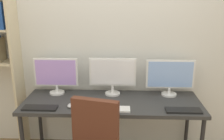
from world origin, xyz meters
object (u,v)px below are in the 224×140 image
monitor_right (170,76)px  keyboard_right (183,110)px  keyboard_center (111,109)px  computer_mouse (70,106)px  monitor_center (113,74)px  desk (112,105)px  monitor_left (56,74)px  keyboard_left (40,108)px

monitor_right → keyboard_right: (0.07, -0.44, -0.23)m
keyboard_right → keyboard_center: bearing=180.0°
computer_mouse → monitor_right: bearing=19.2°
monitor_right → monitor_center: bearing=-180.0°
desk → monitor_center: 0.37m
desk → computer_mouse: size_ratio=20.69×
desk → monitor_left: monitor_left is taller
monitor_left → keyboard_right: (1.42, -0.44, -0.23)m
monitor_left → monitor_right: (1.35, 0.00, -0.00)m
keyboard_center → desk: bearing=90.0°
desk → keyboard_center: (0.00, -0.23, 0.06)m
desk → monitor_right: monitor_right is taller
monitor_center → keyboard_left: size_ratio=1.53×
monitor_center → desk: bearing=-90.0°
desk → keyboard_center: size_ratio=5.00×
keyboard_left → computer_mouse: bearing=10.4°
desk → keyboard_right: size_ratio=5.47×
desk → monitor_center: (0.00, 0.21, 0.30)m
keyboard_left → desk: bearing=17.2°
monitor_left → keyboard_center: 0.84m
keyboard_left → computer_mouse: 0.31m
desk → keyboard_right: bearing=-17.2°
monitor_left → keyboard_left: size_ratio=1.45×
desk → computer_mouse: computer_mouse is taller
monitor_left → monitor_right: bearing=0.0°
monitor_right → keyboard_left: bearing=-162.7°
keyboard_center → computer_mouse: size_ratio=4.14×
monitor_left → computer_mouse: bearing=-58.4°
desk → keyboard_center: 0.24m
keyboard_right → keyboard_left: bearing=180.0°
keyboard_right → computer_mouse: size_ratio=3.78×
desk → computer_mouse: bearing=-158.3°
monitor_right → computer_mouse: monitor_right is taller
keyboard_center → keyboard_right: bearing=0.0°
keyboard_center → monitor_right: bearing=33.3°
keyboard_left → keyboard_right: same height
monitor_right → computer_mouse: (-1.11, -0.39, -0.22)m
keyboard_center → monitor_left: bearing=146.7°
keyboard_left → keyboard_right: 1.49m
keyboard_right → monitor_left: bearing=162.7°
monitor_right → computer_mouse: 1.19m
desk → monitor_right: 0.76m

